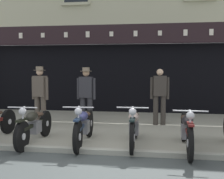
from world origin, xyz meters
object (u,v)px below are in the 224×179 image
Objects in this scene: motorcycle_center at (134,126)px; shopkeeper_center at (86,93)px; salesman_left at (40,93)px; salesman_right at (160,94)px; advert_board_near at (203,66)px; motorcycle_left at (34,125)px; motorcycle_center_left at (84,125)px; motorcycle_center_right at (187,129)px.

motorcycle_center is 2.51m from shopkeeper_center.
motorcycle_center is at bearing 162.11° from salesman_left.
advert_board_near is at bearing -129.69° from salesman_right.
motorcycle_center_left is (1.12, 0.09, 0.01)m from motorcycle_left.
motorcycle_center_left and motorcycle_center_right have the same top height.
motorcycle_left is 0.98× the size of motorcycle_center.
motorcycle_center_left is at bearing 103.54° from shopkeeper_center.
salesman_left is 1.04× the size of salesman_right.
motorcycle_center reaches higher than motorcycle_left.
motorcycle_center is (2.22, 0.13, 0.02)m from motorcycle_left.
salesman_left is (-1.77, 1.80, 0.53)m from motorcycle_center_left.
motorcycle_left is 2.07m from salesman_left.
salesman_left is at bearing 8.90° from shopkeeper_center.
motorcycle_center is 1.98× the size of advert_board_near.
motorcycle_center_right is at bearing 167.52° from salesman_left.
salesman_left is 3.53m from salesman_right.
shopkeeper_center reaches higher than motorcycle_center_right.
advert_board_near is at bearing -116.34° from motorcycle_center.
salesman_left is (-0.66, 1.89, 0.55)m from motorcycle_left.
motorcycle_center_left is at bearing 1.81° from motorcycle_center.
motorcycle_center_right is (2.19, -0.13, 0.00)m from motorcycle_center_left.
salesman_left is 5.94m from advert_board_near.
advert_board_near is (2.25, 4.65, 1.35)m from motorcycle_center.
motorcycle_center reaches higher than motorcycle_center_right.
motorcycle_center_right is at bearing 173.42° from motorcycle_center_left.
salesman_right is (-0.47, 2.52, 0.49)m from motorcycle_center_right.
shopkeeper_center is at bearing -109.73° from motorcycle_left.
motorcycle_center is (1.10, 0.04, 0.00)m from motorcycle_center_left.
salesman_left reaches higher than motorcycle_center_left.
motorcycle_center_right is 1.21× the size of salesman_left.
shopkeeper_center is (1.35, 0.18, -0.02)m from salesman_left.
motorcycle_left is 0.97× the size of motorcycle_center_left.
shopkeeper_center is 1.03× the size of salesman_right.
salesman_right is at bearing -128.75° from motorcycle_center_left.
motorcycle_center_right is at bearing 96.26° from salesman_right.
salesman_right is at bearing -125.30° from advert_board_near.
shopkeeper_center reaches higher than motorcycle_left.
salesman_right reaches higher than motorcycle_center_right.
salesman_left is (-2.87, 1.75, 0.53)m from motorcycle_center.
advert_board_near reaches higher than salesman_right.
salesman_right is (1.71, 2.39, 0.49)m from motorcycle_center_left.
shopkeeper_center is at bearing -158.95° from salesman_left.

